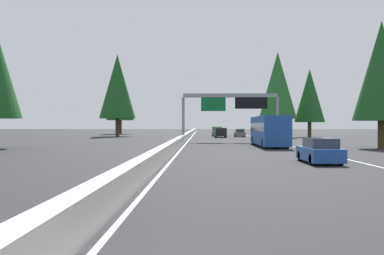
% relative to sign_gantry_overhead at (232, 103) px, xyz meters
% --- Properties ---
extents(ground_plane, '(320.00, 320.00, 0.00)m').
position_rel_sign_gantry_overhead_xyz_m(ground_plane, '(8.05, 6.04, -5.03)').
color(ground_plane, '#262628').
extents(median_barrier, '(180.00, 0.56, 0.90)m').
position_rel_sign_gantry_overhead_xyz_m(median_barrier, '(28.05, 6.34, -4.58)').
color(median_barrier, '#ADAAA3').
rests_on(median_barrier, ground).
extents(shoulder_stripe_right, '(160.00, 0.16, 0.01)m').
position_rel_sign_gantry_overhead_xyz_m(shoulder_stripe_right, '(18.05, -5.48, -5.03)').
color(shoulder_stripe_right, silver).
rests_on(shoulder_stripe_right, ground).
extents(shoulder_stripe_median, '(160.00, 0.16, 0.01)m').
position_rel_sign_gantry_overhead_xyz_m(shoulder_stripe_median, '(18.05, 5.79, -5.03)').
color(shoulder_stripe_median, silver).
rests_on(shoulder_stripe_median, ground).
extents(sign_gantry_overhead, '(0.50, 12.68, 6.33)m').
position_rel_sign_gantry_overhead_xyz_m(sign_gantry_overhead, '(0.00, 0.00, 0.00)').
color(sign_gantry_overhead, gray).
rests_on(sign_gantry_overhead, ground).
extents(sedan_mid_center, '(4.40, 1.80, 1.47)m').
position_rel_sign_gantry_overhead_xyz_m(sedan_mid_center, '(-31.59, -2.99, -4.35)').
color(sedan_mid_center, '#1E4793').
rests_on(sedan_mid_center, ground).
extents(bus_distant_a, '(11.50, 2.55, 3.10)m').
position_rel_sign_gantry_overhead_xyz_m(bus_distant_a, '(-11.79, -3.04, -3.32)').
color(bus_distant_a, '#1E4793').
rests_on(bus_distant_a, ground).
extents(minivan_far_right, '(5.00, 1.95, 1.69)m').
position_rel_sign_gantry_overhead_xyz_m(minivan_far_right, '(19.98, 0.60, -4.08)').
color(minivan_far_right, black).
rests_on(minivan_far_right, ground).
extents(pickup_far_left, '(5.60, 2.00, 1.86)m').
position_rel_sign_gantry_overhead_xyz_m(pickup_far_left, '(29.94, 0.85, -4.12)').
color(pickup_far_left, '#2D6B38').
rests_on(pickup_far_left, ground).
extents(sedan_mid_left, '(4.40, 1.80, 1.47)m').
position_rel_sign_gantry_overhead_xyz_m(sedan_mid_left, '(23.13, -3.05, -4.35)').
color(sedan_mid_left, slate).
rests_on(sedan_mid_left, ground).
extents(conifer_right_near, '(5.27, 5.27, 11.97)m').
position_rel_sign_gantry_overhead_xyz_m(conifer_right_near, '(-15.92, -12.93, 2.24)').
color(conifer_right_near, '#4C3823').
rests_on(conifer_right_near, ground).
extents(conifer_right_mid, '(6.57, 6.57, 14.92)m').
position_rel_sign_gantry_overhead_xyz_m(conifer_right_mid, '(19.28, -9.33, 4.04)').
color(conifer_right_mid, '#4C3823').
rests_on(conifer_right_mid, ground).
extents(conifer_right_far, '(5.41, 5.41, 12.30)m').
position_rel_sign_gantry_overhead_xyz_m(conifer_right_far, '(21.97, -15.52, 2.44)').
color(conifer_right_far, '#4C3823').
rests_on(conifer_right_far, ground).
extents(conifer_right_distant, '(5.36, 5.36, 12.19)m').
position_rel_sign_gantry_overhead_xyz_m(conifer_right_distant, '(47.03, -14.96, 2.37)').
color(conifer_right_distant, '#4C3823').
rests_on(conifer_right_distant, ground).
extents(conifer_left_mid, '(6.92, 6.92, 15.72)m').
position_rel_sign_gantry_overhead_xyz_m(conifer_left_mid, '(25.96, 20.05, 4.53)').
color(conifer_left_mid, '#4C3823').
rests_on(conifer_left_mid, ground).
extents(conifer_left_far, '(6.67, 6.67, 15.15)m').
position_rel_sign_gantry_overhead_xyz_m(conifer_left_far, '(47.55, 23.56, 4.18)').
color(conifer_left_far, '#4C3823').
rests_on(conifer_left_far, ground).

